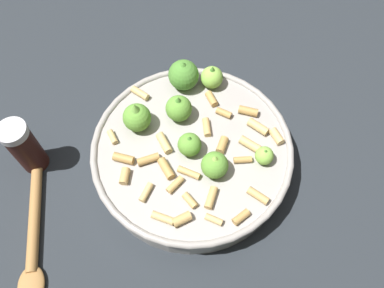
{
  "coord_description": "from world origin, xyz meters",
  "views": [
    {
      "loc": [
        -0.22,
        -0.16,
        0.55
      ],
      "look_at": [
        0.0,
        0.0,
        0.06
      ],
      "focal_mm": 36.06,
      "sensor_mm": 36.0,
      "label": 1
    }
  ],
  "objects": [
    {
      "name": "wooden_spoon",
      "position": [
        -0.23,
        0.11,
        0.01
      ],
      "size": [
        0.17,
        0.16,
        0.02
      ],
      "color": "#9E703D",
      "rests_on": "ground"
    },
    {
      "name": "ground_plane",
      "position": [
        0.0,
        0.0,
        0.0
      ],
      "size": [
        2.4,
        2.4,
        0.0
      ],
      "primitive_type": "plane",
      "color": "#23282D"
    },
    {
      "name": "pepper_shaker",
      "position": [
        -0.14,
        0.2,
        0.05
      ],
      "size": [
        0.04,
        0.04,
        0.1
      ],
      "color": "#33140F",
      "rests_on": "ground"
    },
    {
      "name": "cooking_pan",
      "position": [
        0.0,
        0.0,
        0.03
      ],
      "size": [
        0.3,
        0.3,
        0.1
      ],
      "color": "#9E9993",
      "rests_on": "ground"
    }
  ]
}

